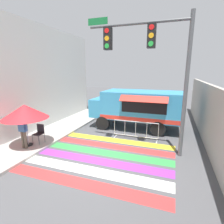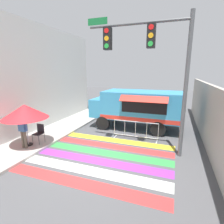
{
  "view_description": "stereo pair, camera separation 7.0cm",
  "coord_description": "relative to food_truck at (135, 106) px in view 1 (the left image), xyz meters",
  "views": [
    {
      "loc": [
        2.93,
        -6.26,
        3.54
      ],
      "look_at": [
        -0.29,
        2.81,
        1.29
      ],
      "focal_mm": 28.0,
      "sensor_mm": 36.0,
      "label": 1
    },
    {
      "loc": [
        2.99,
        -6.24,
        3.54
      ],
      "look_at": [
        -0.29,
        2.81,
        1.29
      ],
      "focal_mm": 28.0,
      "sensor_mm": 36.0,
      "label": 2
    }
  ],
  "objects": [
    {
      "name": "vendor_person",
      "position": [
        -4.0,
        -4.99,
        -0.34
      ],
      "size": [
        0.53,
        0.23,
        1.71
      ],
      "rotation": [
        0.0,
        0.0,
        -0.22
      ],
      "color": "brown",
      "rests_on": "sidewalk_left"
    },
    {
      "name": "crosswalk_painted",
      "position": [
        -0.71,
        -4.37,
        -1.44
      ],
      "size": [
        6.4,
        4.36,
        0.01
      ],
      "color": "red",
      "rests_on": "ground_plane"
    },
    {
      "name": "building_left_facade",
      "position": [
        -5.44,
        -4.37,
        1.66
      ],
      "size": [
        0.25,
        16.0,
        6.22
      ],
      "color": "silver",
      "rests_on": "ground_plane"
    },
    {
      "name": "concrete_wall_right",
      "position": [
        3.91,
        -1.37,
        0.01
      ],
      "size": [
        0.2,
        16.0,
        2.91
      ],
      "color": "#A39E93",
      "rests_on": "ground_plane"
    },
    {
      "name": "patio_umbrella",
      "position": [
        -4.07,
        -4.7,
        0.32
      ],
      "size": [
        2.05,
        2.05,
        1.96
      ],
      "color": "black",
      "rests_on": "sidewalk_left"
    },
    {
      "name": "food_truck",
      "position": [
        0.0,
        0.0,
        0.0
      ],
      "size": [
        5.53,
        2.77,
        2.35
      ],
      "color": "#338CBF",
      "rests_on": "ground_plane"
    },
    {
      "name": "folding_chair",
      "position": [
        -3.8,
        -4.24,
        -0.77
      ],
      "size": [
        0.41,
        0.41,
        0.91
      ],
      "rotation": [
        0.0,
        0.0,
        -0.14
      ],
      "color": "#4C4C51",
      "rests_on": "sidewalk_left"
    },
    {
      "name": "sidewalk_left",
      "position": [
        -5.39,
        -4.37,
        -1.38
      ],
      "size": [
        4.4,
        16.0,
        0.13
      ],
      "color": "#A8A59E",
      "rests_on": "ground_plane"
    },
    {
      "name": "barricade_front",
      "position": [
        0.47,
        -1.99,
        -0.94
      ],
      "size": [
        2.36,
        0.44,
        1.0
      ],
      "color": "#B7BABF",
      "rests_on": "ground_plane"
    },
    {
      "name": "traffic_signal_pole",
      "position": [
        1.26,
        -3.16,
        2.72
      ],
      "size": [
        4.26,
        0.29,
        5.76
      ],
      "color": "#515456",
      "rests_on": "ground_plane"
    },
    {
      "name": "ground_plane",
      "position": [
        -0.71,
        -4.37,
        -1.45
      ],
      "size": [
        60.0,
        60.0,
        0.0
      ],
      "primitive_type": "plane",
      "color": "#4C4C4F"
    }
  ]
}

